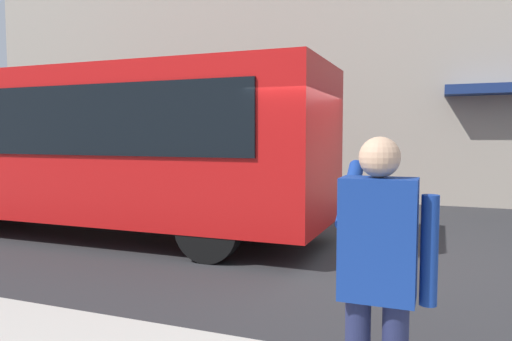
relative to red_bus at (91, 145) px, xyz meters
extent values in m
plane|color=#2B2B2D|center=(-4.92, 0.15, -1.68)|extent=(60.00, 60.00, 0.00)
cube|color=red|center=(-0.02, -0.01, 0.02)|extent=(9.00, 2.50, 2.60)
cube|color=black|center=(-0.02, 1.25, 0.42)|extent=(7.60, 0.06, 1.10)
cylinder|color=black|center=(2.98, -1.11, -1.18)|extent=(1.00, 0.28, 1.00)
cylinder|color=black|center=(-3.02, -1.11, -1.18)|extent=(1.00, 0.28, 1.00)
cylinder|color=black|center=(-3.02, 1.09, -1.18)|extent=(1.00, 0.28, 1.00)
cube|color=navy|center=(-5.86, 4.67, -0.38)|extent=(0.40, 0.24, 0.66)
sphere|color=#D8A884|center=(-5.86, 4.67, 0.06)|extent=(0.22, 0.22, 0.22)
cylinder|color=navy|center=(-6.12, 4.67, -0.42)|extent=(0.09, 0.09, 0.58)
cylinder|color=navy|center=(-5.68, 4.51, -0.16)|extent=(0.09, 0.48, 0.37)
cube|color=black|center=(-5.76, 4.37, 0.04)|extent=(0.07, 0.01, 0.14)
camera|label=1|loc=(-6.16, 7.27, 0.17)|focal=33.49mm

